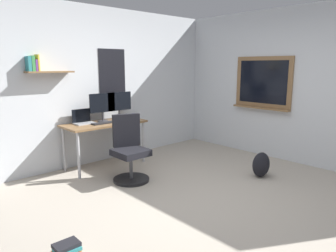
{
  "coord_description": "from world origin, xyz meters",
  "views": [
    {
      "loc": [
        -2.7,
        -2.28,
        1.65
      ],
      "look_at": [
        0.06,
        0.72,
        0.85
      ],
      "focal_mm": 33.35,
      "sensor_mm": 36.0,
      "label": 1
    }
  ],
  "objects_px": {
    "keyboard": "(103,123)",
    "backpack": "(261,165)",
    "laptop": "(83,120)",
    "book_stack_on_floor": "(67,252)",
    "monitor_secondary": "(119,104)",
    "computer_mouse": "(118,120)",
    "monitor_primary": "(102,105)",
    "coffee_mug": "(133,116)",
    "office_chair": "(129,153)",
    "desk": "(105,127)"
  },
  "relations": [
    {
      "from": "keyboard",
      "to": "backpack",
      "type": "bearing_deg",
      "value": -52.1
    },
    {
      "from": "laptop",
      "to": "book_stack_on_floor",
      "type": "distance_m",
      "value": 2.59
    },
    {
      "from": "laptop",
      "to": "monitor_secondary",
      "type": "bearing_deg",
      "value": -4.18
    },
    {
      "from": "monitor_secondary",
      "to": "computer_mouse",
      "type": "distance_m",
      "value": 0.34
    },
    {
      "from": "monitor_primary",
      "to": "laptop",
      "type": "bearing_deg",
      "value": 171.68
    },
    {
      "from": "computer_mouse",
      "to": "backpack",
      "type": "bearing_deg",
      "value": -57.64
    },
    {
      "from": "monitor_primary",
      "to": "monitor_secondary",
      "type": "distance_m",
      "value": 0.33
    },
    {
      "from": "monitor_primary",
      "to": "keyboard",
      "type": "xyz_separation_m",
      "value": [
        -0.1,
        -0.17,
        -0.26
      ]
    },
    {
      "from": "monitor_secondary",
      "to": "keyboard",
      "type": "height_order",
      "value": "monitor_secondary"
    },
    {
      "from": "monitor_secondary",
      "to": "computer_mouse",
      "type": "height_order",
      "value": "monitor_secondary"
    },
    {
      "from": "coffee_mug",
      "to": "keyboard",
      "type": "bearing_deg",
      "value": -175.43
    },
    {
      "from": "office_chair",
      "to": "laptop",
      "type": "distance_m",
      "value": 1.02
    },
    {
      "from": "desk",
      "to": "computer_mouse",
      "type": "xyz_separation_m",
      "value": [
        0.21,
        -0.08,
        0.1
      ]
    },
    {
      "from": "desk",
      "to": "laptop",
      "type": "height_order",
      "value": "laptop"
    },
    {
      "from": "coffee_mug",
      "to": "computer_mouse",
      "type": "bearing_deg",
      "value": -171.75
    },
    {
      "from": "office_chair",
      "to": "monitor_primary",
      "type": "height_order",
      "value": "monitor_primary"
    },
    {
      "from": "office_chair",
      "to": "laptop",
      "type": "relative_size",
      "value": 3.06
    },
    {
      "from": "monitor_secondary",
      "to": "backpack",
      "type": "relative_size",
      "value": 1.24
    },
    {
      "from": "laptop",
      "to": "keyboard",
      "type": "bearing_deg",
      "value": -43.71
    },
    {
      "from": "backpack",
      "to": "book_stack_on_floor",
      "type": "height_order",
      "value": "backpack"
    },
    {
      "from": "book_stack_on_floor",
      "to": "office_chair",
      "type": "bearing_deg",
      "value": 38.13
    },
    {
      "from": "monitor_primary",
      "to": "keyboard",
      "type": "distance_m",
      "value": 0.33
    },
    {
      "from": "office_chair",
      "to": "monitor_primary",
      "type": "bearing_deg",
      "value": 83.17
    },
    {
      "from": "monitor_secondary",
      "to": "book_stack_on_floor",
      "type": "bearing_deg",
      "value": -133.48
    },
    {
      "from": "monitor_secondary",
      "to": "monitor_primary",
      "type": "bearing_deg",
      "value": 180.0
    },
    {
      "from": "laptop",
      "to": "monitor_primary",
      "type": "xyz_separation_m",
      "value": [
        0.33,
        -0.05,
        0.22
      ]
    },
    {
      "from": "monitor_secondary",
      "to": "backpack",
      "type": "bearing_deg",
      "value": -62.92
    },
    {
      "from": "office_chair",
      "to": "monitor_secondary",
      "type": "height_order",
      "value": "monitor_secondary"
    },
    {
      "from": "office_chair",
      "to": "keyboard",
      "type": "xyz_separation_m",
      "value": [
        0.01,
        0.7,
        0.34
      ]
    },
    {
      "from": "desk",
      "to": "monitor_secondary",
      "type": "xyz_separation_m",
      "value": [
        0.36,
        0.1,
        0.35
      ]
    },
    {
      "from": "laptop",
      "to": "desk",
      "type": "bearing_deg",
      "value": -26.08
    },
    {
      "from": "laptop",
      "to": "computer_mouse",
      "type": "distance_m",
      "value": 0.56
    },
    {
      "from": "laptop",
      "to": "backpack",
      "type": "xyz_separation_m",
      "value": [
        1.74,
        -2.16,
        -0.6
      ]
    },
    {
      "from": "book_stack_on_floor",
      "to": "monitor_secondary",
      "type": "bearing_deg",
      "value": 46.52
    },
    {
      "from": "office_chair",
      "to": "coffee_mug",
      "type": "bearing_deg",
      "value": 49.89
    },
    {
      "from": "laptop",
      "to": "coffee_mug",
      "type": "height_order",
      "value": "laptop"
    },
    {
      "from": "computer_mouse",
      "to": "keyboard",
      "type": "bearing_deg",
      "value": 180.0
    },
    {
      "from": "keyboard",
      "to": "office_chair",
      "type": "bearing_deg",
      "value": -90.45
    },
    {
      "from": "monitor_primary",
      "to": "backpack",
      "type": "xyz_separation_m",
      "value": [
        1.41,
        -2.11,
        -0.82
      ]
    },
    {
      "from": "desk",
      "to": "book_stack_on_floor",
      "type": "distance_m",
      "value": 2.61
    },
    {
      "from": "desk",
      "to": "monitor_secondary",
      "type": "relative_size",
      "value": 2.84
    },
    {
      "from": "desk",
      "to": "monitor_primary",
      "type": "height_order",
      "value": "monitor_primary"
    },
    {
      "from": "monitor_primary",
      "to": "book_stack_on_floor",
      "type": "bearing_deg",
      "value": -128.29
    },
    {
      "from": "computer_mouse",
      "to": "backpack",
      "type": "height_order",
      "value": "computer_mouse"
    },
    {
      "from": "office_chair",
      "to": "desk",
      "type": "bearing_deg",
      "value": 84.73
    },
    {
      "from": "monitor_secondary",
      "to": "coffee_mug",
      "type": "bearing_deg",
      "value": -31.89
    },
    {
      "from": "monitor_secondary",
      "to": "coffee_mug",
      "type": "distance_m",
      "value": 0.32
    },
    {
      "from": "keyboard",
      "to": "computer_mouse",
      "type": "bearing_deg",
      "value": 0.0
    },
    {
      "from": "desk",
      "to": "laptop",
      "type": "distance_m",
      "value": 0.36
    },
    {
      "from": "coffee_mug",
      "to": "laptop",
      "type": "bearing_deg",
      "value": 168.73
    }
  ]
}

